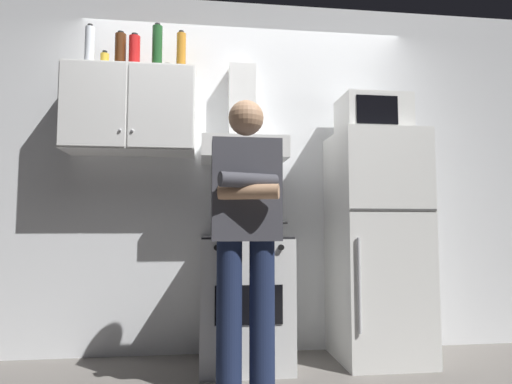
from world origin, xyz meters
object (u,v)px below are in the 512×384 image
at_px(upper_cabinet, 131,111).
at_px(bottle_soda_red, 134,52).
at_px(refrigerator, 377,245).
at_px(bottle_liquor_amber, 181,53).
at_px(stove_oven, 244,300).
at_px(cooking_pot, 266,228).
at_px(bottle_rum_dark, 120,52).
at_px(bottle_wine_green, 157,48).
at_px(range_hood, 243,135).
at_px(microwave, 373,116).
at_px(bottle_vodka_clear, 90,47).
at_px(bottle_spice_jar, 105,61).
at_px(person_standing, 246,232).

distance_m(upper_cabinet, bottle_soda_red, 0.42).
xyz_separation_m(refrigerator, bottle_liquor_amber, (-1.41, 0.16, 1.41)).
xyz_separation_m(stove_oven, cooking_pot, (0.13, -0.12, 0.49)).
xyz_separation_m(stove_oven, bottle_rum_dark, (-0.89, 0.13, 1.75)).
height_order(upper_cabinet, bottle_wine_green, bottle_wine_green).
bearing_deg(range_hood, microwave, -6.46).
height_order(upper_cabinet, bottle_vodka_clear, bottle_vodka_clear).
distance_m(cooking_pot, bottle_vodka_clear, 1.78).
distance_m(bottle_soda_red, bottle_liquor_amber, 0.33).
height_order(stove_oven, refrigerator, refrigerator).
relative_size(upper_cabinet, bottle_vodka_clear, 2.88).
relative_size(refrigerator, cooking_pot, 5.36).
bearing_deg(bottle_soda_red, bottle_vodka_clear, 178.11).
height_order(refrigerator, bottle_wine_green, bottle_wine_green).
bearing_deg(bottle_rum_dark, refrigerator, -4.08).
bearing_deg(refrigerator, upper_cabinet, 175.93).
bearing_deg(bottle_spice_jar, cooking_pot, -11.99).
distance_m(range_hood, refrigerator, 1.25).
xyz_separation_m(upper_cabinet, cooking_pot, (0.93, -0.24, -0.83)).
bearing_deg(bottle_wine_green, stove_oven, -8.36).
relative_size(bottle_spice_jar, bottle_liquor_amber, 0.39).
relative_size(stove_oven, range_hood, 1.17).
relative_size(range_hood, cooking_pot, 2.51).
distance_m(stove_oven, bottle_vodka_clear, 2.08).
relative_size(upper_cabinet, bottle_soda_red, 3.50).
xyz_separation_m(microwave, bottle_spice_jar, (-1.94, 0.10, 0.37)).
bearing_deg(stove_oven, upper_cabinet, 171.10).
bearing_deg(person_standing, bottle_wine_green, 129.41).
relative_size(refrigerator, bottle_rum_dark, 5.66).
distance_m(upper_cabinet, bottle_wine_green, 0.50).
bearing_deg(bottle_spice_jar, upper_cabinet, 1.91).
distance_m(microwave, bottle_soda_red, 1.79).
bearing_deg(bottle_liquor_amber, bottle_spice_jar, -175.11).
xyz_separation_m(upper_cabinet, bottle_spice_jar, (-0.19, -0.01, 0.36)).
relative_size(stove_oven, bottle_rum_dark, 3.09).
relative_size(stove_oven, bottle_soda_red, 3.40).
distance_m(microwave, person_standing, 1.45).
distance_m(upper_cabinet, refrigerator, 2.00).
bearing_deg(bottle_wine_green, bottle_spice_jar, 175.74).
relative_size(bottle_liquor_amber, bottle_vodka_clear, 1.05).
bearing_deg(bottle_rum_dark, cooking_pot, -13.87).
relative_size(person_standing, bottle_liquor_amber, 5.01).
bearing_deg(stove_oven, bottle_wine_green, 171.64).
distance_m(range_hood, bottle_vodka_clear, 1.25).
height_order(range_hood, bottle_rum_dark, bottle_rum_dark).
bearing_deg(cooking_pot, bottle_wine_green, 164.37).
distance_m(bottle_spice_jar, bottle_liquor_amber, 0.55).
xyz_separation_m(upper_cabinet, person_standing, (0.75, -0.73, -0.85)).
bearing_deg(bottle_spice_jar, person_standing, -37.60).
relative_size(cooking_pot, bottle_wine_green, 0.88).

